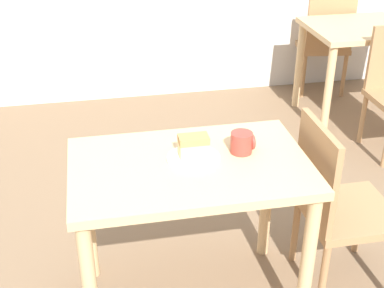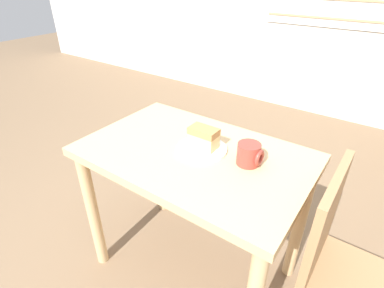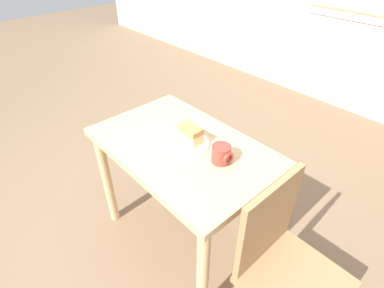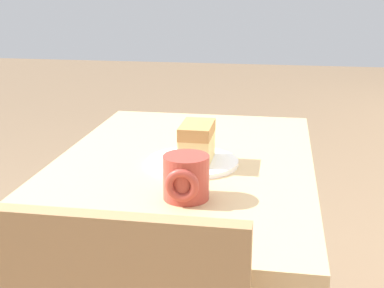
% 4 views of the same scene
% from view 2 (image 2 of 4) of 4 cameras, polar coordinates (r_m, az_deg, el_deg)
% --- Properties ---
extents(dining_table_near, '(1.01, 0.65, 0.77)m').
position_cam_2_polar(dining_table_near, '(1.41, 0.38, -5.93)').
color(dining_table_near, tan).
rests_on(dining_table_near, ground_plane).
extents(chair_near_window, '(0.42, 0.42, 0.89)m').
position_cam_2_polar(chair_near_window, '(1.37, 27.21, -21.20)').
color(chair_near_window, '#9E754C').
rests_on(chair_near_window, ground_plane).
extents(plate, '(0.23, 0.23, 0.01)m').
position_cam_2_polar(plate, '(1.34, 1.84, -0.93)').
color(plate, white).
rests_on(plate, dining_table_near).
extents(cake_slice, '(0.13, 0.08, 0.09)m').
position_cam_2_polar(cake_slice, '(1.32, 2.22, 1.23)').
color(cake_slice, '#E0C67F').
rests_on(cake_slice, plate).
extents(coffee_mug, '(0.10, 0.10, 0.09)m').
position_cam_2_polar(coffee_mug, '(1.25, 10.88, -1.94)').
color(coffee_mug, '#9E382D').
rests_on(coffee_mug, dining_table_near).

